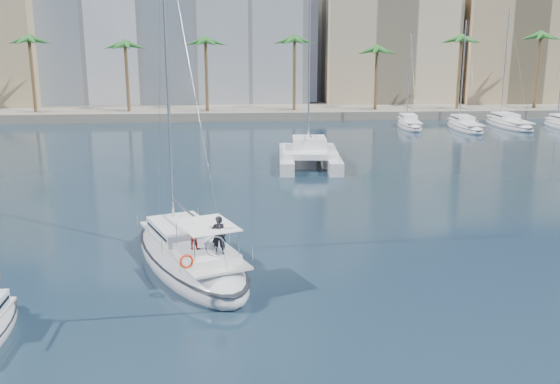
{
  "coord_description": "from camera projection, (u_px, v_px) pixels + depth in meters",
  "views": [
    {
      "loc": [
        -2.02,
        -30.65,
        11.22
      ],
      "look_at": [
        0.26,
        1.5,
        3.18
      ],
      "focal_mm": 40.0,
      "sensor_mm": 36.0,
      "label": 1
    }
  ],
  "objects": [
    {
      "name": "moored_yacht_b",
      "position": [
        465.0,
        129.0,
        77.89
      ],
      "size": [
        3.32,
        10.83,
        13.72
      ],
      "primitive_type": null,
      "rotation": [
        0.0,
        0.0,
        -0.02
      ],
      "color": "silver",
      "rests_on": "ground"
    },
    {
      "name": "seagull",
      "position": [
        175.0,
        222.0,
        35.46
      ],
      "size": [
        1.23,
        0.53,
        0.23
      ],
      "color": "silver",
      "rests_on": "ground"
    },
    {
      "name": "moored_yacht_a",
      "position": [
        409.0,
        127.0,
        79.38
      ],
      "size": [
        3.37,
        9.52,
        11.9
      ],
      "primitive_type": null,
      "rotation": [
        0.0,
        0.0,
        -0.07
      ],
      "color": "silver",
      "rests_on": "ground"
    },
    {
      "name": "main_sloop",
      "position": [
        190.0,
        257.0,
        31.12
      ],
      "size": [
        8.27,
        12.81,
        18.18
      ],
      "rotation": [
        0.0,
        0.0,
        0.39
      ],
      "color": "silver",
      "rests_on": "ground"
    },
    {
      "name": "palm_right",
      "position": [
        491.0,
        44.0,
        87.53
      ],
      "size": [
        3.6,
        3.6,
        12.3
      ],
      "color": "brown",
      "rests_on": "ground"
    },
    {
      "name": "palm_centre",
      "position": [
        250.0,
        44.0,
        85.2
      ],
      "size": [
        3.6,
        3.6,
        12.3
      ],
      "color": "brown",
      "rests_on": "ground"
    },
    {
      "name": "building_modern",
      "position": [
        171.0,
        19.0,
        98.97
      ],
      "size": [
        42.0,
        16.0,
        28.0
      ],
      "primitive_type": "cube",
      "color": "silver",
      "rests_on": "ground"
    },
    {
      "name": "building_tan_right",
      "position": [
        512.0,
        51.0,
        99.03
      ],
      "size": [
        18.0,
        12.0,
        18.0
      ],
      "primitive_type": "cube",
      "color": "tan",
      "rests_on": "ground"
    },
    {
      "name": "catamaran",
      "position": [
        309.0,
        153.0,
        55.96
      ],
      "size": [
        5.97,
        10.89,
        15.59
      ],
      "rotation": [
        0.0,
        0.0,
        -0.07
      ],
      "color": "silver",
      "rests_on": "ground"
    },
    {
      "name": "moored_yacht_c",
      "position": [
        508.0,
        126.0,
        80.27
      ],
      "size": [
        3.98,
        12.33,
        15.54
      ],
      "primitive_type": null,
      "rotation": [
        0.0,
        0.0,
        0.03
      ],
      "color": "silver",
      "rests_on": "ground"
    },
    {
      "name": "building_beige",
      "position": [
        386.0,
        45.0,
        99.36
      ],
      "size": [
        20.0,
        14.0,
        20.0
      ],
      "primitive_type": "cube",
      "color": "#C4B28D",
      "rests_on": "ground"
    },
    {
      "name": "ground",
      "position": [
        277.0,
        258.0,
        32.52
      ],
      "size": [
        160.0,
        160.0,
        0.0
      ],
      "primitive_type": "plane",
      "color": "black",
      "rests_on": "ground"
    },
    {
      "name": "quay",
      "position": [
        250.0,
        111.0,
        91.42
      ],
      "size": [
        120.0,
        14.0,
        1.2
      ],
      "primitive_type": "cube",
      "color": "gray",
      "rests_on": "ground"
    }
  ]
}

